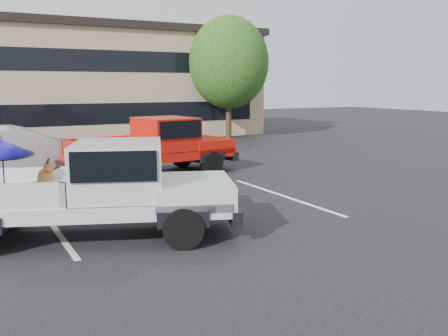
{
  "coord_description": "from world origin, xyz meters",
  "views": [
    {
      "loc": [
        -4.65,
        -8.83,
        2.95
      ],
      "look_at": [
        0.06,
        -0.06,
        1.3
      ],
      "focal_mm": 40.0,
      "sensor_mm": 36.0,
      "label": 1
    }
  ],
  "objects_px": {
    "red_pickup": "(161,144)",
    "silver_pickup": "(106,185)",
    "tree_right": "(229,63)",
    "tree_back": "(132,63)",
    "silver_sedan": "(19,152)"
  },
  "relations": [
    {
      "from": "silver_pickup",
      "to": "red_pickup",
      "type": "xyz_separation_m",
      "value": [
        3.49,
        6.06,
        -0.01
      ]
    },
    {
      "from": "tree_right",
      "to": "silver_pickup",
      "type": "distance_m",
      "value": 19.28
    },
    {
      "from": "tree_right",
      "to": "silver_pickup",
      "type": "xyz_separation_m",
      "value": [
        -11.18,
        -15.39,
        -3.16
      ]
    },
    {
      "from": "tree_back",
      "to": "silver_sedan",
      "type": "xyz_separation_m",
      "value": [
        -8.95,
        -15.74,
        -3.58
      ]
    },
    {
      "from": "tree_right",
      "to": "red_pickup",
      "type": "bearing_deg",
      "value": -129.46
    },
    {
      "from": "red_pickup",
      "to": "silver_pickup",
      "type": "bearing_deg",
      "value": -128.82
    },
    {
      "from": "silver_pickup",
      "to": "tree_back",
      "type": "bearing_deg",
      "value": 91.38
    },
    {
      "from": "tree_back",
      "to": "silver_pickup",
      "type": "bearing_deg",
      "value": -109.27
    },
    {
      "from": "tree_back",
      "to": "silver_pickup",
      "type": "xyz_separation_m",
      "value": [
        -8.18,
        -23.39,
        -3.36
      ]
    },
    {
      "from": "tree_right",
      "to": "tree_back",
      "type": "bearing_deg",
      "value": 110.56
    },
    {
      "from": "tree_right",
      "to": "silver_pickup",
      "type": "relative_size",
      "value": 1.13
    },
    {
      "from": "tree_back",
      "to": "silver_pickup",
      "type": "relative_size",
      "value": 1.18
    },
    {
      "from": "tree_back",
      "to": "silver_sedan",
      "type": "distance_m",
      "value": 18.46
    },
    {
      "from": "red_pickup",
      "to": "silver_sedan",
      "type": "relative_size",
      "value": 1.19
    },
    {
      "from": "red_pickup",
      "to": "silver_sedan",
      "type": "distance_m",
      "value": 4.56
    }
  ]
}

